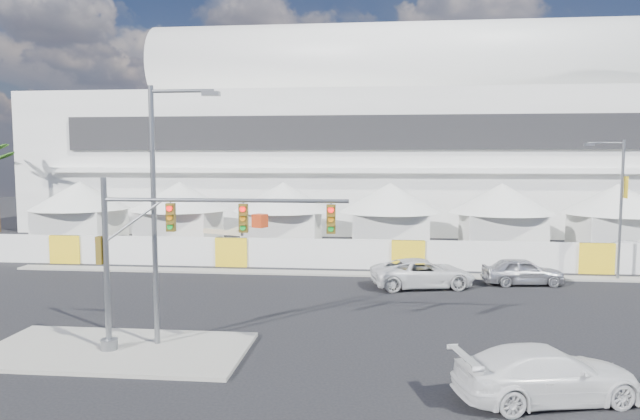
# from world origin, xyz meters

# --- Properties ---
(ground) EXTENTS (160.00, 160.00, 0.00)m
(ground) POSITION_xyz_m (0.00, 0.00, 0.00)
(ground) COLOR black
(ground) RESTS_ON ground
(median_island) EXTENTS (10.00, 5.00, 0.15)m
(median_island) POSITION_xyz_m (-6.00, -3.00, 0.07)
(median_island) COLOR gray
(median_island) RESTS_ON ground
(stadium) EXTENTS (80.00, 24.80, 21.98)m
(stadium) POSITION_xyz_m (8.71, 41.50, 9.45)
(stadium) COLOR silver
(stadium) RESTS_ON ground
(tent_row) EXTENTS (53.40, 8.40, 5.40)m
(tent_row) POSITION_xyz_m (0.50, 24.00, 3.15)
(tent_row) COLOR silver
(tent_row) RESTS_ON ground
(hoarding_fence) EXTENTS (70.00, 0.25, 2.00)m
(hoarding_fence) POSITION_xyz_m (6.00, 14.50, 1.00)
(hoarding_fence) COLOR silver
(hoarding_fence) RESTS_ON ground
(sedan_silver) EXTENTS (2.38, 4.84, 1.59)m
(sedan_silver) POSITION_xyz_m (12.49, 10.69, 0.79)
(sedan_silver) COLOR #B3B3B8
(sedan_silver) RESTS_ON ground
(pickup_curb) EXTENTS (3.94, 6.36, 1.64)m
(pickup_curb) POSITION_xyz_m (6.58, 9.40, 0.82)
(pickup_curb) COLOR silver
(pickup_curb) RESTS_ON ground
(pickup_near) EXTENTS (3.67, 6.13, 1.66)m
(pickup_near) POSITION_xyz_m (9.16, -5.84, 0.83)
(pickup_near) COLOR white
(pickup_near) RESTS_ON ground
(lot_car_a) EXTENTS (1.94, 4.84, 1.56)m
(lot_car_a) POSITION_xyz_m (22.26, 18.29, 0.78)
(lot_car_a) COLOR silver
(lot_car_a) RESTS_ON ground
(lot_car_b) EXTENTS (2.65, 4.03, 1.27)m
(lot_car_b) POSITION_xyz_m (21.14, 17.70, 0.64)
(lot_car_b) COLOR black
(lot_car_b) RESTS_ON ground
(traffic_mast) EXTENTS (9.47, 0.64, 6.56)m
(traffic_mast) POSITION_xyz_m (-4.06, -3.15, 3.87)
(traffic_mast) COLOR gray
(traffic_mast) RESTS_ON median_island
(streetlight_median) EXTENTS (2.77, 0.28, 10.02)m
(streetlight_median) POSITION_xyz_m (-4.38, -2.27, 5.90)
(streetlight_median) COLOR slate
(streetlight_median) RESTS_ON median_island
(streetlight_curb) EXTENTS (2.52, 0.57, 8.52)m
(streetlight_curb) POSITION_xyz_m (18.39, 12.50, 4.95)
(streetlight_curb) COLOR slate
(streetlight_curb) RESTS_ON ground
(boom_lift) EXTENTS (7.03, 2.82, 3.43)m
(boom_lift) POSITION_xyz_m (-7.95, 18.44, 0.92)
(boom_lift) COLOR #BA3411
(boom_lift) RESTS_ON ground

